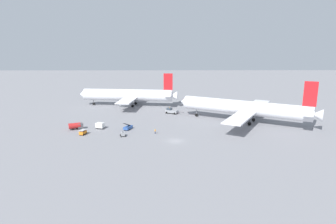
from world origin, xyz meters
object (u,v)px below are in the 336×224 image
(airliner_at_gate_left, at_px, (128,95))
(gse_belt_loader_portside, at_px, (128,127))
(pushback_tug, at_px, (171,111))
(gse_gpu_cart_small, at_px, (123,134))
(ground_crew_ramp_agent_by_cones, at_px, (155,131))
(gse_baggage_cart_near_cluster, at_px, (83,132))
(gse_fuel_bowser_stubby, at_px, (76,126))
(gse_container_dolly_flat, at_px, (100,125))
(airliner_being_pushed, at_px, (245,108))

(airliner_at_gate_left, bearing_deg, gse_belt_loader_portside, -83.30)
(pushback_tug, xyz_separation_m, gse_gpu_cart_small, (-16.82, -33.75, -0.37))
(pushback_tug, bearing_deg, ground_crew_ramp_agent_by_cones, -101.49)
(gse_baggage_cart_near_cluster, height_order, gse_gpu_cart_small, gse_gpu_cart_small)
(gse_fuel_bowser_stubby, xyz_separation_m, gse_container_dolly_flat, (8.35, 0.88, -0.16))
(gse_baggage_cart_near_cluster, relative_size, gse_gpu_cart_small, 1.24)
(airliner_at_gate_left, xyz_separation_m, ground_crew_ramp_agent_by_cones, (14.97, -48.58, -4.56))
(pushback_tug, bearing_deg, gse_fuel_bowser_stubby, -143.99)
(gse_belt_loader_portside, height_order, ground_crew_ramp_agent_by_cones, gse_belt_loader_portside)
(pushback_tug, height_order, gse_belt_loader_portside, gse_belt_loader_portside)
(ground_crew_ramp_agent_by_cones, bearing_deg, gse_baggage_cart_near_cluster, -177.70)
(gse_gpu_cart_small, distance_m, ground_crew_ramp_agent_by_cones, 10.95)
(gse_gpu_cart_small, bearing_deg, airliner_being_pushed, 21.58)
(pushback_tug, distance_m, gse_baggage_cart_near_cluster, 44.03)
(gse_belt_loader_portside, relative_size, gse_gpu_cart_small, 2.05)
(gse_belt_loader_portside, bearing_deg, pushback_tug, 57.88)
(gse_belt_loader_portside, bearing_deg, ground_crew_ramp_agent_by_cones, -27.52)
(pushback_tug, height_order, gse_fuel_bowser_stubby, pushback_tug)
(airliner_at_gate_left, distance_m, gse_container_dolly_flat, 42.57)
(gse_fuel_bowser_stubby, bearing_deg, gse_belt_loader_portside, -1.55)
(airliner_being_pushed, height_order, ground_crew_ramp_agent_by_cones, airliner_being_pushed)
(airliner_at_gate_left, distance_m, gse_fuel_bowser_stubby, 45.17)
(airliner_being_pushed, relative_size, pushback_tug, 5.95)
(gse_baggage_cart_near_cluster, xyz_separation_m, ground_crew_ramp_agent_by_cones, (24.17, 0.97, 0.02))
(gse_container_dolly_flat, xyz_separation_m, ground_crew_ramp_agent_by_cones, (20.05, -6.52, -0.29))
(gse_belt_loader_portside, relative_size, ground_crew_ramp_agent_by_cones, 2.99)
(gse_baggage_cart_near_cluster, bearing_deg, airliner_at_gate_left, 79.49)
(airliner_being_pushed, distance_m, ground_crew_ramp_agent_by_cones, 37.65)
(airliner_at_gate_left, bearing_deg, ground_crew_ramp_agent_by_cones, -72.87)
(gse_container_dolly_flat, bearing_deg, ground_crew_ramp_agent_by_cones, -18.02)
(gse_gpu_cart_small, height_order, ground_crew_ramp_agent_by_cones, gse_gpu_cart_small)
(gse_fuel_bowser_stubby, relative_size, gse_belt_loader_portside, 1.04)
(airliner_being_pushed, xyz_separation_m, pushback_tug, (-28.00, 16.02, -4.58))
(gse_fuel_bowser_stubby, bearing_deg, ground_crew_ramp_agent_by_cones, -11.24)
(airliner_at_gate_left, bearing_deg, gse_container_dolly_flat, -96.89)
(airliner_being_pushed, bearing_deg, ground_crew_ramp_agent_by_cones, -156.60)
(gse_fuel_bowser_stubby, xyz_separation_m, ground_crew_ramp_agent_by_cones, (28.40, -5.64, -0.45))
(gse_gpu_cart_small, distance_m, gse_container_dolly_flat, 13.39)
(pushback_tug, distance_m, gse_belt_loader_portside, 30.35)
(gse_fuel_bowser_stubby, bearing_deg, airliner_being_pushed, 8.34)
(ground_crew_ramp_agent_by_cones, bearing_deg, gse_container_dolly_flat, 161.98)
(gse_fuel_bowser_stubby, height_order, ground_crew_ramp_agent_by_cones, gse_fuel_bowser_stubby)
(airliner_at_gate_left, distance_m, pushback_tug, 28.00)
(gse_fuel_bowser_stubby, bearing_deg, airliner_at_gate_left, 72.63)
(airliner_at_gate_left, relative_size, airliner_being_pushed, 1.01)
(gse_fuel_bowser_stubby, relative_size, gse_gpu_cart_small, 2.13)
(gse_fuel_bowser_stubby, distance_m, gse_baggage_cart_near_cluster, 7.87)
(airliner_at_gate_left, distance_m, ground_crew_ramp_agent_by_cones, 51.04)
(gse_belt_loader_portside, bearing_deg, airliner_being_pushed, 12.38)
(airliner_being_pushed, bearing_deg, pushback_tug, 150.23)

